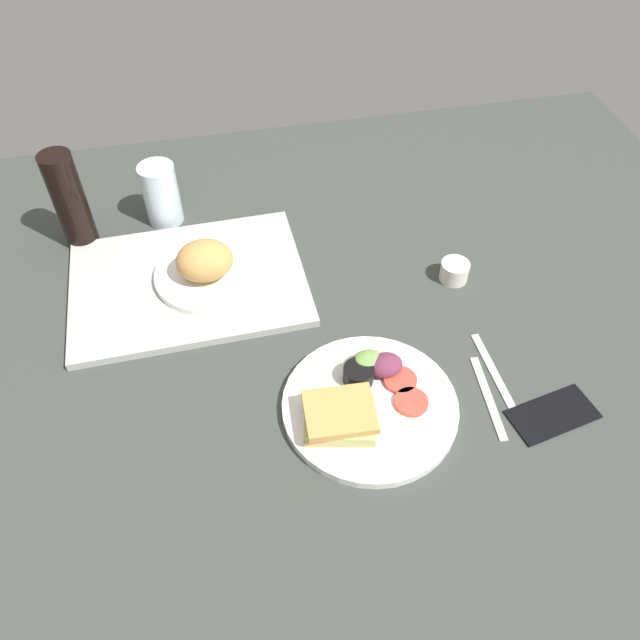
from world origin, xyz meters
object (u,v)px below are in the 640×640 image
(drinking_glass, at_px, (161,194))
(knife, at_px, (496,375))
(serving_tray, at_px, (189,282))
(soda_bottle, at_px, (70,201))
(cell_phone, at_px, (553,414))
(espresso_cup, at_px, (454,271))
(fork, at_px, (488,397))
(bread_plate_near, at_px, (207,267))
(plate_with_salad, at_px, (366,402))

(drinking_glass, relative_size, knife, 0.71)
(serving_tray, height_order, drinking_glass, drinking_glass)
(soda_bottle, distance_m, cell_phone, 0.98)
(espresso_cup, bearing_deg, knife, -93.00)
(soda_bottle, xyz_separation_m, knife, (0.71, -0.51, -0.10))
(fork, bearing_deg, drinking_glass, 45.62)
(knife, bearing_deg, cell_phone, -148.37)
(drinking_glass, xyz_separation_m, cell_phone, (0.59, -0.65, -0.06))
(drinking_glass, height_order, cell_phone, drinking_glass)
(espresso_cup, bearing_deg, cell_phone, -82.11)
(bread_plate_near, distance_m, plate_with_salad, 0.41)
(plate_with_salad, relative_size, soda_bottle, 1.37)
(bread_plate_near, xyz_separation_m, plate_with_salad, (0.22, -0.35, -0.03))
(plate_with_salad, xyz_separation_m, cell_phone, (0.30, -0.08, -0.01))
(drinking_glass, bearing_deg, knife, -46.02)
(plate_with_salad, height_order, fork, plate_with_salad)
(knife, bearing_deg, bread_plate_near, 53.69)
(soda_bottle, bearing_deg, drinking_glass, 13.36)
(plate_with_salad, height_order, cell_phone, plate_with_salad)
(espresso_cup, xyz_separation_m, knife, (-0.01, -0.24, -0.02))
(fork, bearing_deg, cell_phone, -116.09)
(knife, relative_size, cell_phone, 1.32)
(bread_plate_near, height_order, cell_phone, bread_plate_near)
(serving_tray, xyz_separation_m, drinking_glass, (-0.03, 0.22, 0.06))
(serving_tray, relative_size, knife, 2.37)
(soda_bottle, relative_size, espresso_cup, 3.77)
(plate_with_salad, xyz_separation_m, espresso_cup, (0.25, 0.26, 0.00))
(espresso_cup, xyz_separation_m, cell_phone, (0.05, -0.34, -0.02))
(bread_plate_near, relative_size, plate_with_salad, 0.74)
(soda_bottle, bearing_deg, plate_with_salad, -48.33)
(bread_plate_near, height_order, espresso_cup, bread_plate_near)
(soda_bottle, bearing_deg, espresso_cup, -20.39)
(drinking_glass, distance_m, espresso_cup, 0.63)
(plate_with_salad, distance_m, espresso_cup, 0.36)
(fork, bearing_deg, soda_bottle, 56.07)
(serving_tray, relative_size, cell_phone, 3.13)
(serving_tray, relative_size, bread_plate_near, 2.11)
(fork, relative_size, knife, 0.89)
(drinking_glass, bearing_deg, espresso_cup, -29.44)
(serving_tray, relative_size, drinking_glass, 3.35)
(drinking_glass, bearing_deg, plate_with_salad, -62.43)
(serving_tray, bearing_deg, drinking_glass, 98.59)
(plate_with_salad, xyz_separation_m, soda_bottle, (-0.47, 0.53, 0.09))
(espresso_cup, height_order, cell_phone, espresso_cup)
(fork, bearing_deg, plate_with_salad, 88.62)
(bread_plate_near, bearing_deg, plate_with_salad, -57.19)
(bread_plate_near, relative_size, soda_bottle, 1.01)
(plate_with_salad, bearing_deg, knife, 3.84)
(serving_tray, bearing_deg, bread_plate_near, -6.88)
(bread_plate_near, height_order, drinking_glass, drinking_glass)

